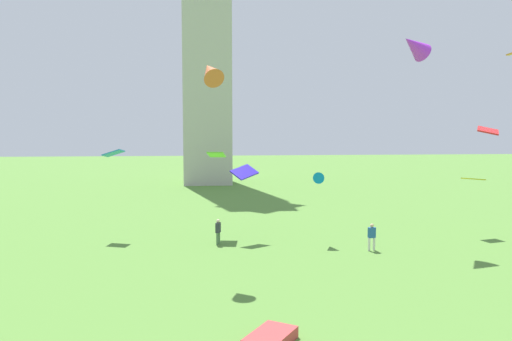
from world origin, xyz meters
name	(u,v)px	position (x,y,z in m)	size (l,w,h in m)	color
monument_obelisk	(207,9)	(-5.36, 56.59, 22.26)	(6.08, 6.08, 44.53)	#B7B2A8
person_0	(372,235)	(4.22, 19.06, 0.92)	(0.48, 0.37, 1.63)	silver
person_2	(218,230)	(-4.85, 21.49, 0.91)	(0.36, 0.48, 1.61)	#51754C
kite_flying_0	(473,179)	(12.40, 22.67, 3.84)	(1.47, 1.16, 0.23)	gold
kite_flying_1	(244,172)	(-3.09, 22.89, 4.42)	(1.95, 1.73, 0.95)	#2818BA
kite_flying_2	(488,130)	(8.51, 14.33, 7.18)	(1.55, 1.69, 0.50)	red
kite_flying_3	(210,72)	(-5.30, 16.57, 10.18)	(1.53, 2.05, 1.69)	#CF5E30
kite_flying_5	(217,155)	(-4.87, 24.34, 5.49)	(1.34, 1.73, 0.46)	#67CF2F
kite_flying_6	(414,46)	(7.41, 21.19, 12.39)	(2.46, 2.04, 1.90)	#AF2EE1
kite_flying_8	(113,153)	(-11.70, 24.60, 5.61)	(1.48, 1.15, 0.61)	teal
kite_flying_9	(317,179)	(1.50, 21.78, 4.05)	(0.81, 1.20, 0.92)	#0A80B4
kite_bundle_1	(270,339)	(-3.42, 6.56, 0.20)	(2.01, 1.20, 0.40)	#BD3A3A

